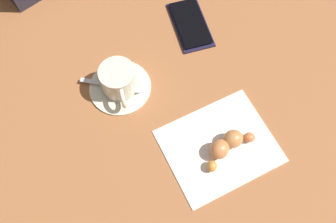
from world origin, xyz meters
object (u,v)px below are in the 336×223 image
sugar_packet (115,70)px  cell_phone (190,24)px  teaspoon (122,87)px  napkin (219,146)px  saucer (120,87)px  espresso_cup (118,80)px  croissant (227,145)px

sugar_packet → cell_phone: (0.01, -0.19, -0.01)m
teaspoon → cell_phone: size_ratio=0.68×
napkin → cell_phone: (0.25, -0.12, 0.00)m
sugar_packet → saucer: bearing=83.2°
espresso_cup → cell_phone: size_ratio=0.63×
espresso_cup → teaspoon: size_ratio=0.93×
saucer → cell_phone: size_ratio=0.82×
espresso_cup → croissant: espresso_cup is taller
saucer → espresso_cup: espresso_cup is taller
saucer → croissant: croissant is taller
napkin → saucer: bearing=21.9°
espresso_cup → teaspoon: espresso_cup is taller
sugar_packet → croissant: bearing=118.1°
teaspoon → croissant: 0.23m
teaspoon → sugar_packet: bearing=-12.2°
croissant → teaspoon: bearing=22.4°
croissant → cell_phone: size_ratio=0.79×
teaspoon → napkin: size_ratio=0.51×
teaspoon → napkin: (-0.20, -0.08, -0.01)m
saucer → croissant: size_ratio=1.05×
napkin → cell_phone: bearing=-25.8°
espresso_cup → croissant: size_ratio=0.80×
saucer → espresso_cup: size_ratio=1.31×
cell_phone → saucer: bearing=101.2°
teaspoon → sugar_packet: teaspoon is taller
saucer → cell_phone: 0.21m
teaspoon → sugar_packet: size_ratio=1.42×
sugar_packet → croissant: croissant is taller
espresso_cup → napkin: (-0.21, -0.08, -0.03)m
saucer → sugar_packet: sugar_packet is taller
espresso_cup → croissant: bearing=-157.4°
sugar_packet → espresso_cup: bearing=83.7°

